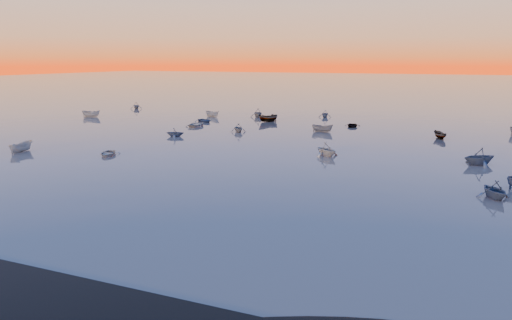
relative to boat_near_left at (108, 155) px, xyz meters
The scene contains 5 objects.
ground 75.88m from the boat_near_left, 73.16° to the left, with size 600.00×600.00×0.00m, color slate.
mud_lobes 35.90m from the boat_near_left, 52.23° to the right, with size 140.00×6.00×0.07m, color black, non-canonical shape.
moored_fleet 33.76m from the boat_near_left, 49.37° to the left, with size 124.00×58.00×1.20m, color beige, non-canonical shape.
boat_near_left is the anchor object (origin of this frame).
boat_near_right 45.88m from the boat_near_left, ahead, with size 3.71×1.67×1.30m, color #3B4E70.
Camera 1 is at (21.49, -23.61, 12.49)m, focal length 35.00 mm.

